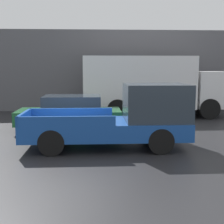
% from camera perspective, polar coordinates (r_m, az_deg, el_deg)
% --- Properties ---
extents(ground_plane, '(60.00, 60.00, 0.00)m').
position_cam_1_polar(ground_plane, '(10.84, -7.79, -6.25)').
color(ground_plane, '#232326').
extents(building_wall, '(28.00, 0.15, 5.00)m').
position_cam_1_polar(building_wall, '(19.66, -5.79, 7.53)').
color(building_wall, '#56565B').
rests_on(building_wall, ground).
extents(pickup_truck, '(5.45, 2.05, 2.14)m').
position_cam_1_polar(pickup_truck, '(10.44, 2.38, -1.14)').
color(pickup_truck, '#194799').
rests_on(pickup_truck, ground).
extents(car, '(4.37, 1.87, 1.50)m').
position_cam_1_polar(car, '(13.43, -7.64, -0.09)').
color(car, '#1E592D').
rests_on(car, ground).
extents(delivery_truck, '(7.75, 2.44, 3.28)m').
position_cam_1_polar(delivery_truck, '(17.21, 6.95, 5.09)').
color(delivery_truck, white).
rests_on(delivery_truck, ground).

